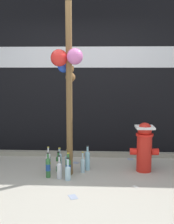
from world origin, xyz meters
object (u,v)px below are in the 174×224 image
Objects in this scene: bottle_0 at (59,170)px; bottle_3 at (68,167)px; bottle_6 at (48,163)px; fire_hydrant at (144,146)px; bottle_1 at (67,163)px; bottle_8 at (60,160)px; memorial_post at (68,51)px; bottle_5 at (58,163)px; bottle_9 at (83,165)px; bottle_4 at (88,160)px; bottle_2 at (68,172)px; bottle_7 at (48,167)px.

bottle_0 is 0.16m from bottle_3.
bottle_6 reaches higher than bottle_0.
fire_hydrant reaches higher than bottle_1.
fire_hydrant is 1.48m from bottle_6.
bottle_8 reaches higher than bottle_0.
bottle_5 is at bearing 147.25° from memorial_post.
fire_hydrant is 1.34m from bottle_0.
bottle_9 is at bearing 20.06° from memorial_post.
bottle_5 is at bearing -169.00° from bottle_4.
bottle_3 is at bearing 94.44° from bottle_2.
bottle_2 is at bearing -82.51° from bottle_1.
bottle_7 is 0.39m from bottle_8.
bottle_2 is at bearing -17.78° from bottle_7.
memorial_post is at bearing 0.97° from bottle_6.
bottle_4 is (0.30, 0.12, 0.02)m from bottle_1.
bottle_4 reaches higher than bottle_5.
bottle_0 is 0.14m from bottle_2.
bottle_6 reaches higher than bottle_2.
bottle_5 is at bearing 168.63° from bottle_1.
bottle_8 is (0.00, 0.10, 0.01)m from bottle_5.
bottle_3 is 1.14× the size of bottle_5.
bottle_6 is 0.52m from bottle_9.
bottle_0 is 1.05× the size of bottle_2.
bottle_3 is 1.03× the size of bottle_8.
bottle_4 is (-0.87, 0.01, -0.24)m from fire_hydrant.
bottle_1 is 1.10× the size of bottle_2.
bottle_6 is at bearing -172.36° from fire_hydrant.
bottle_9 is at bearing 26.04° from bottle_7.
bottle_6 is (-0.58, -0.20, -0.00)m from bottle_4.
bottle_8 reaches higher than bottle_9.
bottle_9 is (0.32, 0.28, -0.01)m from bottle_0.
bottle_4 is at bearing 60.68° from bottle_9.
bottle_8 is at bearing 137.26° from bottle_1.
fire_hydrant is 2.21× the size of bottle_8.
bottle_5 is at bearing 100.65° from bottle_0.
bottle_9 is at bearing 39.83° from bottle_3.
bottle_5 is 0.84× the size of bottle_7.
bottle_0 is at bearing -106.27° from bottle_1.
bottle_0 is at bearing -135.55° from bottle_3.
bottle_7 reaches higher than bottle_8.
memorial_post is 1.83m from fire_hydrant.
bottle_9 is at bearing -19.82° from bottle_8.
bottle_1 is 1.05× the size of bottle_8.
bottle_5 is at bearing 40.64° from bottle_6.
memorial_post reaches higher than bottle_7.
bottle_1 is at bearing -174.71° from fire_hydrant.
bottle_2 is at bearing -62.99° from bottle_5.
bottle_2 is 1.02× the size of bottle_9.
bottle_8 reaches higher than bottle_5.
memorial_post reaches higher than bottle_3.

